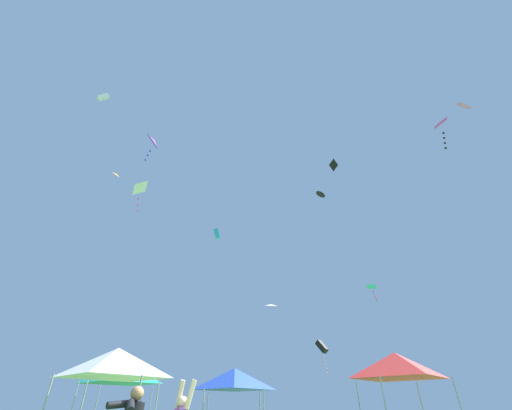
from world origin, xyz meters
The scene contains 16 objects.
canopy_tent_teal centered at (-5.87, 13.71, 3.06)m, with size 3.37×3.37×3.60m.
canopy_tent_blue centered at (0.43, 10.38, 2.54)m, with size 2.79×2.79×2.99m.
canopy_tent_white centered at (-3.89, 6.59, 2.78)m, with size 3.06×3.06×3.28m.
canopy_tent_red centered at (7.81, 9.24, 3.03)m, with size 3.34×3.34×3.57m.
kite_white_box centered at (-10.03, 9.67, 20.96)m, with size 0.81×0.60×0.81m.
kite_pink_diamond centered at (17.66, 9.09, 21.25)m, with size 1.11×1.10×1.01m.
kite_purple_delta centered at (-6.77, 12.77, 19.59)m, with size 1.33×1.67×3.13m.
kite_cyan_delta centered at (14.44, 25.35, 12.12)m, with size 1.34×1.34×1.84m.
kite_black_delta centered at (6.77, 13.84, 15.69)m, with size 0.87×0.92×0.50m.
kite_cyan_box centered at (-2.51, 29.72, 20.15)m, with size 0.88×0.52×1.37m.
kite_white_diamond centered at (-8.11, 15.73, 16.95)m, with size 1.37×1.28×2.55m.
kite_white_delta centered at (3.01, 18.00, 8.05)m, with size 1.09×1.09×0.39m.
kite_orange_delta centered at (-10.93, 16.86, 19.27)m, with size 1.00×1.05×0.60m.
kite_magenta_diamond centered at (15.10, 9.27, 19.18)m, with size 1.33×1.17×2.74m.
kite_black_diamond centered at (11.53, 22.67, 26.19)m, with size 0.83×0.75×1.02m.
kite_black_box centered at (9.23, 28.35, 6.61)m, with size 1.24×1.35×3.18m.
Camera 1 is at (0.50, -6.46, 1.38)m, focal length 22.23 mm.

